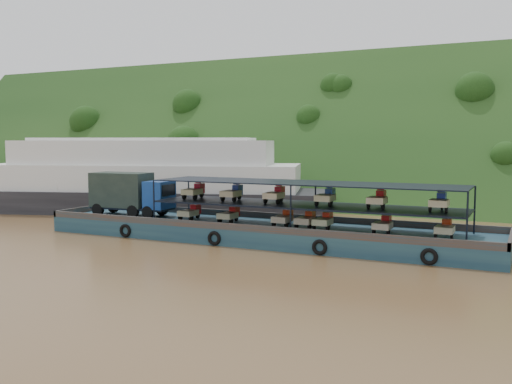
% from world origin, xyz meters
% --- Properties ---
extents(ground, '(160.00, 160.00, 0.00)m').
position_xyz_m(ground, '(0.00, 0.00, 0.00)').
color(ground, brown).
rests_on(ground, ground).
extents(hillside, '(140.00, 39.60, 39.60)m').
position_xyz_m(hillside, '(0.00, 36.00, 0.00)').
color(hillside, '#163513').
rests_on(hillside, ground).
extents(cargo_barge, '(35.00, 7.18, 4.84)m').
position_xyz_m(cargo_barge, '(-0.60, -1.78, 1.21)').
color(cargo_barge, '#132D44').
rests_on(cargo_barge, ground).
extents(passenger_ferry, '(39.97, 21.25, 7.87)m').
position_xyz_m(passenger_ferry, '(-18.40, 9.37, 3.41)').
color(passenger_ferry, black).
rests_on(passenger_ferry, ground).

